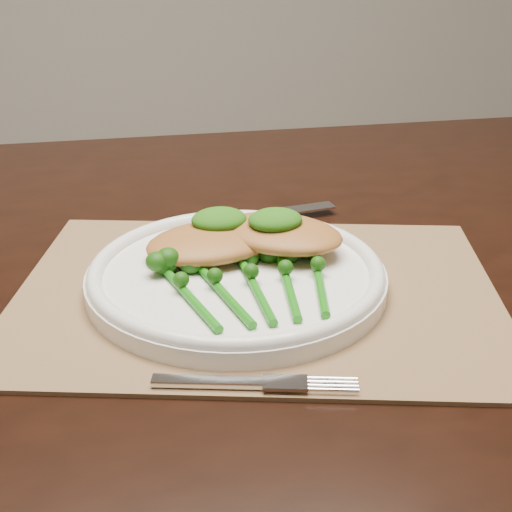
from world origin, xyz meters
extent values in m
cube|color=black|center=(-0.04, -0.10, 0.73)|extent=(1.62, 0.94, 0.04)
cube|color=brown|center=(-0.02, -0.22, 0.75)|extent=(0.53, 0.44, 0.00)
cylinder|color=white|center=(-0.04, -0.21, 0.76)|extent=(0.29, 0.29, 0.02)
torus|color=white|center=(-0.04, -0.21, 0.77)|extent=(0.28, 0.28, 0.01)
cube|color=silver|center=(-0.07, -0.06, 0.76)|extent=(0.09, 0.03, 0.01)
cube|color=silver|center=(0.05, -0.05, 0.76)|extent=(0.14, 0.04, 0.00)
cube|color=silver|center=(-0.09, -0.37, 0.76)|extent=(0.09, 0.03, 0.00)
ellipsoid|color=#AF6E32|center=(-0.05, -0.17, 0.78)|extent=(0.15, 0.12, 0.03)
ellipsoid|color=#AF6E32|center=(0.01, -0.18, 0.79)|extent=(0.16, 0.15, 0.03)
ellipsoid|color=#174B0A|center=(-0.04, -0.15, 0.80)|extent=(0.06, 0.05, 0.02)
ellipsoid|color=#174B0A|center=(0.01, -0.18, 0.81)|extent=(0.05, 0.05, 0.02)
camera|label=1|loc=(-0.15, -0.81, 1.08)|focal=50.00mm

